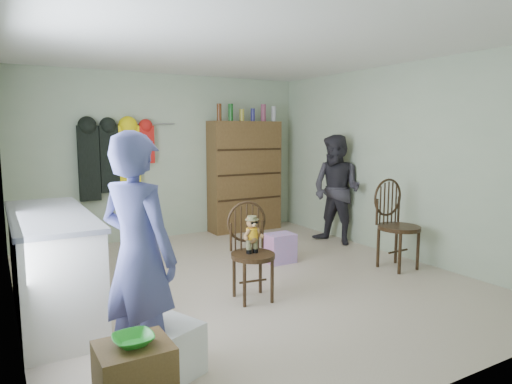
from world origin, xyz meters
TOP-DOWN VIEW (x-y plane):
  - ground_plane at (0.00, 0.00)m, footprint 5.00×5.00m
  - room_walls at (0.00, 0.53)m, footprint 5.00×5.00m
  - counter at (-1.95, 0.00)m, footprint 0.64×1.86m
  - bowl at (-1.78, -2.02)m, footprint 0.21×0.21m
  - plastic_tub at (-1.40, -1.47)m, footprint 0.48×0.47m
  - chair_front at (-0.21, -0.50)m, footprint 0.48×0.48m
  - chair_far at (1.80, -0.47)m, footprint 0.49×0.49m
  - striped_bag at (0.72, 0.40)m, footprint 0.35×0.27m
  - person_left at (-1.56, -1.38)m, footprint 0.64×0.72m
  - person_right at (1.96, 0.82)m, footprint 0.80×0.91m
  - dresser at (1.25, 2.30)m, footprint 1.20×0.39m
  - coat_rack at (-0.83, 2.38)m, footprint 1.42×0.12m

SIDE VIEW (x-z plane):
  - ground_plane at x=0.00m, z-range 0.00..0.00m
  - plastic_tub at x=-1.40m, z-range 0.00..0.36m
  - striped_bag at x=0.72m, z-range 0.00..0.37m
  - counter at x=-1.95m, z-range 0.00..0.94m
  - chair_front at x=-0.21m, z-range 0.07..1.03m
  - bowl at x=-1.78m, z-range 0.54..0.59m
  - chair_far at x=1.80m, z-range 0.04..1.11m
  - person_right at x=1.96m, z-range 0.00..1.59m
  - person_left at x=-1.56m, z-range 0.00..1.65m
  - dresser at x=1.25m, z-range -0.13..1.95m
  - coat_rack at x=-0.83m, z-range 0.70..1.80m
  - room_walls at x=0.00m, z-range -0.92..4.08m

